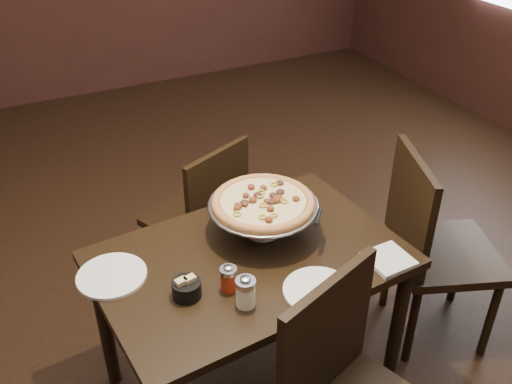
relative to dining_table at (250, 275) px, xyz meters
name	(u,v)px	position (x,y,z in m)	size (l,w,h in m)	color
room	(236,69)	(-0.03, 0.03, 0.80)	(6.04, 7.04, 2.84)	black
dining_table	(250,275)	(0.00, 0.00, 0.00)	(1.17, 0.83, 0.69)	black
pizza_stand	(263,203)	(0.11, 0.10, 0.23)	(0.42, 0.42, 0.17)	silver
parmesan_shaker	(246,292)	(-0.12, -0.22, 0.15)	(0.07, 0.07, 0.12)	#FBF7C3
pepper_flake_shaker	(229,278)	(-0.14, -0.13, 0.14)	(0.06, 0.06, 0.10)	maroon
packet_caddy	(187,288)	(-0.28, -0.10, 0.12)	(0.10, 0.10, 0.08)	black
napkin_stack	(389,259)	(0.44, -0.25, 0.10)	(0.15, 0.15, 0.02)	silver
plate_left	(112,276)	(-0.49, 0.11, 0.10)	(0.24, 0.24, 0.01)	white
plate_near	(319,291)	(0.12, -0.28, 0.10)	(0.24, 0.24, 0.01)	white
serving_spatula	(318,217)	(0.24, -0.06, 0.23)	(0.14, 0.14, 0.02)	silver
chair_far	(203,214)	(0.06, 0.65, -0.14)	(0.51, 0.51, 0.84)	black
chair_side	(431,244)	(0.83, -0.07, -0.09)	(0.56, 0.56, 0.94)	black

